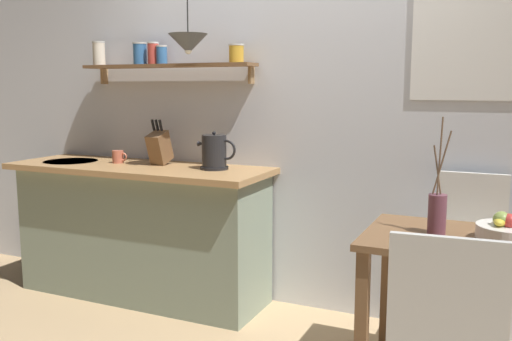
# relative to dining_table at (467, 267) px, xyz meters

# --- Properties ---
(ground_plane) EXTENTS (14.00, 14.00, 0.00)m
(ground_plane) POSITION_rel_dining_table_xyz_m (-1.13, 0.10, -0.63)
(ground_plane) COLOR tan
(back_wall) EXTENTS (6.80, 0.11, 2.70)m
(back_wall) POSITION_rel_dining_table_xyz_m (-0.92, 0.75, 0.73)
(back_wall) COLOR silver
(back_wall) RESTS_ON ground_plane
(kitchen_counter) EXTENTS (1.83, 0.63, 0.92)m
(kitchen_counter) POSITION_rel_dining_table_xyz_m (-2.13, 0.42, -0.16)
(kitchen_counter) COLOR gray
(kitchen_counter) RESTS_ON ground_plane
(wall_shelf) EXTENTS (1.30, 0.20, 0.30)m
(wall_shelf) POSITION_rel_dining_table_xyz_m (-2.06, 0.59, 1.00)
(wall_shelf) COLOR brown
(dining_table) EXTENTS (0.93, 0.66, 0.76)m
(dining_table) POSITION_rel_dining_table_xyz_m (0.00, 0.00, 0.00)
(dining_table) COLOR brown
(dining_table) RESTS_ON ground_plane
(dining_chair_far) EXTENTS (0.43, 0.40, 0.97)m
(dining_chair_far) POSITION_rel_dining_table_xyz_m (-0.02, 0.52, -0.08)
(dining_chair_far) COLOR white
(dining_chair_far) RESTS_ON ground_plane
(fruit_bowl) EXTENTS (0.28, 0.28, 0.14)m
(fruit_bowl) POSITION_rel_dining_table_xyz_m (0.16, 0.01, 0.19)
(fruit_bowl) COLOR silver
(fruit_bowl) RESTS_ON dining_table
(twig_vase) EXTENTS (0.09, 0.08, 0.55)m
(twig_vase) POSITION_rel_dining_table_xyz_m (-0.14, 0.01, 0.24)
(twig_vase) COLOR brown
(twig_vase) RESTS_ON dining_table
(electric_kettle) EXTENTS (0.27, 0.18, 0.25)m
(electric_kettle) POSITION_rel_dining_table_xyz_m (-1.57, 0.46, 0.41)
(electric_kettle) COLOR black
(electric_kettle) RESTS_ON kitchen_counter
(knife_block) EXTENTS (0.11, 0.19, 0.31)m
(knife_block) POSITION_rel_dining_table_xyz_m (-2.00, 0.48, 0.42)
(knife_block) COLOR brown
(knife_block) RESTS_ON kitchen_counter
(coffee_mug_by_sink) EXTENTS (0.12, 0.08, 0.09)m
(coffee_mug_by_sink) POSITION_rel_dining_table_xyz_m (-2.32, 0.44, 0.34)
(coffee_mug_by_sink) COLOR #C6664C
(coffee_mug_by_sink) RESTS_ON kitchen_counter
(pendant_lamp) EXTENTS (0.25, 0.25, 0.44)m
(pendant_lamp) POSITION_rel_dining_table_xyz_m (-1.70, 0.38, 1.08)
(pendant_lamp) COLOR black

